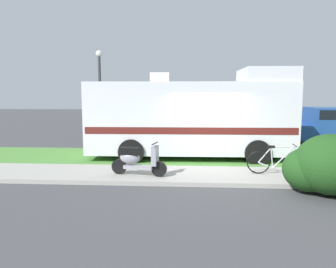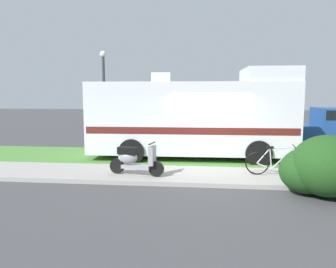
% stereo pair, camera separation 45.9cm
% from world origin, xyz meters
% --- Properties ---
extents(ground_plane, '(80.00, 80.00, 0.00)m').
position_xyz_m(ground_plane, '(0.00, 0.00, 0.00)').
color(ground_plane, '#424244').
extents(sidewalk, '(24.00, 2.00, 0.12)m').
position_xyz_m(sidewalk, '(0.00, -1.20, 0.06)').
color(sidewalk, '#9E9B93').
rests_on(sidewalk, ground).
extents(grass_strip, '(24.00, 3.40, 0.08)m').
position_xyz_m(grass_strip, '(0.00, 1.50, 0.04)').
color(grass_strip, '#4C8438').
rests_on(grass_strip, ground).
extents(motorhome_rv, '(7.51, 2.83, 3.37)m').
position_xyz_m(motorhome_rv, '(-0.56, 1.67, 1.60)').
color(motorhome_rv, silver).
rests_on(motorhome_rv, ground).
extents(scooter, '(1.65, 0.60, 0.97)m').
position_xyz_m(scooter, '(-2.19, -1.50, 0.58)').
color(scooter, black).
rests_on(scooter, ground).
extents(bicycle, '(1.74, 0.52, 0.89)m').
position_xyz_m(bicycle, '(1.88, -1.17, 0.50)').
color(bicycle, black).
rests_on(bicycle, ground).
extents(pickup_truck_near, '(5.60, 2.25, 1.79)m').
position_xyz_m(pickup_truck_near, '(5.59, 5.67, 0.96)').
color(pickup_truck_near, '#1E478C').
rests_on(pickup_truck_near, ground).
extents(bush_by_porch, '(2.07, 1.55, 1.46)m').
position_xyz_m(bush_by_porch, '(2.69, -2.68, 0.69)').
color(bush_by_porch, '#1E4719').
rests_on(bush_by_porch, ground).
extents(street_lamp_post, '(0.28, 0.28, 4.33)m').
position_xyz_m(street_lamp_post, '(-4.64, 3.60, 2.62)').
color(street_lamp_post, '#333338').
rests_on(street_lamp_post, ground).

